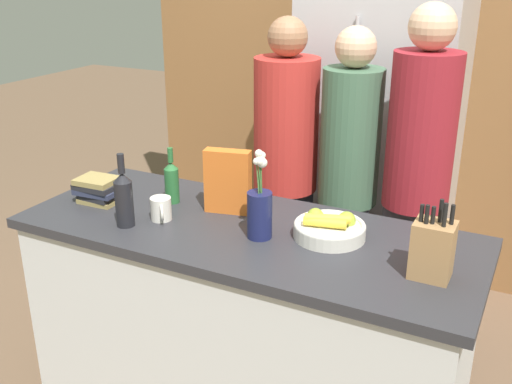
{
  "coord_description": "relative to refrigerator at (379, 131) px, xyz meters",
  "views": [
    {
      "loc": [
        1.0,
        -1.87,
        1.89
      ],
      "look_at": [
        0.0,
        0.09,
        1.03
      ],
      "focal_mm": 42.0,
      "sensor_mm": 36.0,
      "label": 1
    }
  ],
  "objects": [
    {
      "name": "cereal_box",
      "position": [
        -0.28,
        -1.21,
        0.05
      ],
      "size": [
        0.2,
        0.1,
        0.27
      ],
      "color": "orange",
      "rests_on": "kitchen_island"
    },
    {
      "name": "knife_block",
      "position": [
        0.58,
        -1.38,
        0.02
      ],
      "size": [
        0.13,
        0.11,
        0.27
      ],
      "color": "#A87A4C",
      "rests_on": "kitchen_island"
    },
    {
      "name": "fruit_bowl",
      "position": [
        0.17,
        -1.25,
        -0.04
      ],
      "size": [
        0.27,
        0.27,
        0.1
      ],
      "color": "silver",
      "rests_on": "kitchen_island"
    },
    {
      "name": "refrigerator",
      "position": [
        0.0,
        0.0,
        0.0
      ],
      "size": [
        0.83,
        0.62,
        1.98
      ],
      "color": "#B7B7BC",
      "rests_on": "ground_plane"
    },
    {
      "name": "coffee_mug",
      "position": [
        -0.48,
        -1.4,
        -0.03
      ],
      "size": [
        0.1,
        0.11,
        0.09
      ],
      "color": "silver",
      "rests_on": "kitchen_island"
    },
    {
      "name": "bottle_vinegar",
      "position": [
        -0.58,
        -1.51,
        0.04
      ],
      "size": [
        0.07,
        0.07,
        0.29
      ],
      "color": "black",
      "rests_on": "kitchen_island"
    },
    {
      "name": "back_wall_wood",
      "position": [
        -0.14,
        0.36,
        0.31
      ],
      "size": [
        3.01,
        0.12,
        2.6
      ],
      "color": "olive",
      "rests_on": "ground_plane"
    },
    {
      "name": "kitchen_island",
      "position": [
        -0.14,
        -1.32,
        -0.53
      ],
      "size": [
        1.81,
        0.71,
        0.91
      ],
      "color": "silver",
      "rests_on": "ground_plane"
    },
    {
      "name": "person_in_red_tee",
      "position": [
        0.35,
        -0.59,
        -0.0
      ],
      "size": [
        0.3,
        0.3,
        1.73
      ],
      "rotation": [
        0.0,
        0.0,
        -0.14
      ],
      "color": "#383842",
      "rests_on": "ground_plane"
    },
    {
      "name": "flower_vase",
      "position": [
        -0.06,
        -1.37,
        0.04
      ],
      "size": [
        0.09,
        0.09,
        0.34
      ],
      "color": "#191E4C",
      "rests_on": "kitchen_island"
    },
    {
      "name": "bottle_oil",
      "position": [
        -0.55,
        -1.23,
        0.02
      ],
      "size": [
        0.06,
        0.06,
        0.24
      ],
      "color": "#286633",
      "rests_on": "kitchen_island"
    },
    {
      "name": "person_in_blue",
      "position": [
        0.02,
        -0.57,
        -0.07
      ],
      "size": [
        0.29,
        0.29,
        1.62
      ],
      "rotation": [
        0.0,
        0.0,
        0.23
      ],
      "color": "#383842",
      "rests_on": "ground_plane"
    },
    {
      "name": "book_stack",
      "position": [
        -0.83,
        -1.37,
        -0.02
      ],
      "size": [
        0.19,
        0.15,
        0.11
      ],
      "color": "#99844C",
      "rests_on": "kitchen_island"
    },
    {
      "name": "person_at_sink",
      "position": [
        -0.32,
        -0.57,
        -0.06
      ],
      "size": [
        0.32,
        0.32,
        1.64
      ],
      "rotation": [
        0.0,
        0.0,
        -0.44
      ],
      "color": "#383842",
      "rests_on": "ground_plane"
    }
  ]
}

